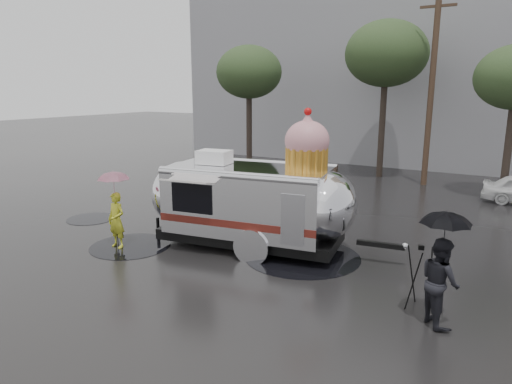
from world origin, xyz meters
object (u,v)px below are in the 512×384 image
Objects in this scene: person_left at (116,220)px; tripod at (419,271)px; airstream_trailer at (253,198)px; person_right at (440,282)px.

tripod is at bearing 6.54° from person_left.
airstream_trailer is 5.41× the size of tripod.
person_right is at bearing 3.27° from person_left.
airstream_trailer reaches higher than tripod.
person_right is 0.69m from tripod.
airstream_trailer is 4.67× the size of person_left.
person_left is at bearing 52.68° from person_right.
airstream_trailer is at bearing 34.36° from person_left.
tripod is at bearing 7.71° from person_right.
tripod is (8.55, 0.56, 0.00)m from person_left.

